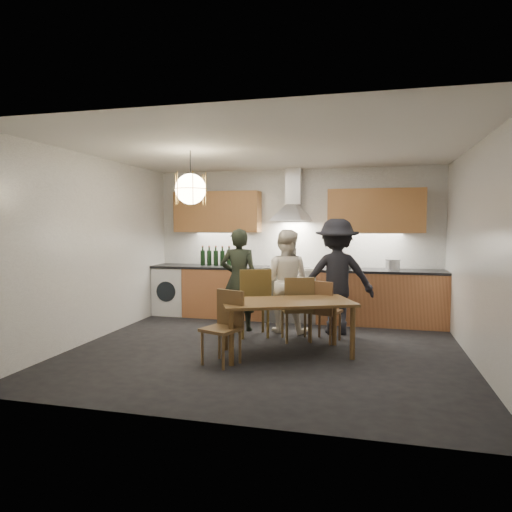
% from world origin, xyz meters
% --- Properties ---
extents(ground, '(5.00, 5.00, 0.00)m').
position_xyz_m(ground, '(0.00, 0.00, 0.00)').
color(ground, black).
rests_on(ground, ground).
extents(room_shell, '(5.02, 4.52, 2.61)m').
position_xyz_m(room_shell, '(0.00, 0.00, 1.71)').
color(room_shell, white).
rests_on(room_shell, ground).
extents(counter_run, '(5.00, 0.62, 0.90)m').
position_xyz_m(counter_run, '(0.02, 1.95, 0.45)').
color(counter_run, '#D38551').
rests_on(counter_run, ground).
extents(range_stove, '(0.90, 0.60, 0.92)m').
position_xyz_m(range_stove, '(0.00, 1.94, 0.44)').
color(range_stove, silver).
rests_on(range_stove, ground).
extents(wall_fixtures, '(4.30, 0.54, 1.10)m').
position_xyz_m(wall_fixtures, '(0.00, 2.07, 1.87)').
color(wall_fixtures, tan).
rests_on(wall_fixtures, ground).
extents(pendant_lamp, '(0.43, 0.43, 0.70)m').
position_xyz_m(pendant_lamp, '(-1.00, -0.10, 2.10)').
color(pendant_lamp, black).
rests_on(pendant_lamp, ground).
extents(dining_table, '(1.81, 1.39, 0.68)m').
position_xyz_m(dining_table, '(0.29, -0.14, 0.61)').
color(dining_table, brown).
rests_on(dining_table, ground).
extents(chair_back_left, '(0.60, 0.60, 1.00)m').
position_xyz_m(chair_back_left, '(-0.32, 0.61, 0.57)').
color(chair_back_left, brown).
rests_on(chair_back_left, ground).
extents(chair_back_mid, '(0.54, 0.54, 0.92)m').
position_xyz_m(chair_back_mid, '(0.33, 0.50, 0.52)').
color(chair_back_mid, brown).
rests_on(chair_back_mid, ground).
extents(chair_back_right, '(0.50, 0.50, 0.87)m').
position_xyz_m(chair_back_right, '(0.67, 0.56, 0.50)').
color(chair_back_right, brown).
rests_on(chair_back_right, ground).
extents(chair_front, '(0.50, 0.50, 0.86)m').
position_xyz_m(chair_front, '(-0.35, -0.65, 0.49)').
color(chair_front, brown).
rests_on(chair_front, ground).
extents(person_left, '(0.61, 0.43, 1.58)m').
position_xyz_m(person_left, '(-0.66, 0.99, 0.79)').
color(person_left, black).
rests_on(person_left, ground).
extents(person_mid, '(0.80, 0.64, 1.56)m').
position_xyz_m(person_mid, '(0.05, 1.06, 0.78)').
color(person_mid, white).
rests_on(person_mid, ground).
extents(person_right, '(1.21, 0.82, 1.72)m').
position_xyz_m(person_right, '(0.82, 1.14, 0.86)').
color(person_right, black).
rests_on(person_right, ground).
extents(mixing_bowl, '(0.33, 0.33, 0.07)m').
position_xyz_m(mixing_bowl, '(0.91, 1.89, 0.93)').
color(mixing_bowl, silver).
rests_on(mixing_bowl, counter_run).
extents(stock_pot, '(0.25, 0.25, 0.16)m').
position_xyz_m(stock_pot, '(1.66, 1.98, 0.98)').
color(stock_pot, silver).
rests_on(stock_pot, counter_run).
extents(wine_bottles, '(0.58, 0.08, 0.35)m').
position_xyz_m(wine_bottles, '(-1.38, 1.99, 1.08)').
color(wine_bottles, black).
rests_on(wine_bottles, counter_run).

